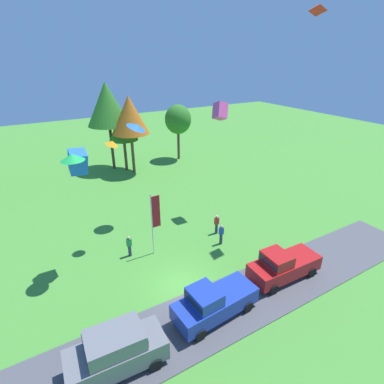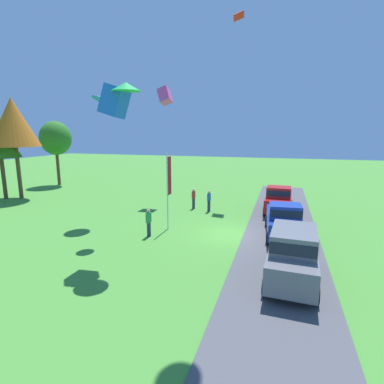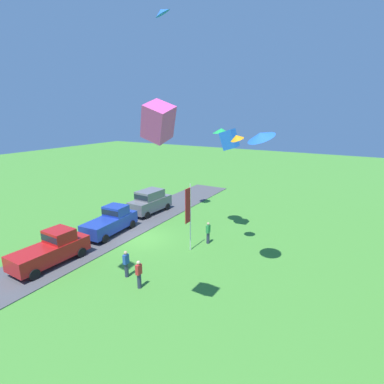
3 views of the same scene
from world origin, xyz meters
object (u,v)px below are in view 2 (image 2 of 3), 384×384
object	(u,v)px
person_on_lawn	(209,201)
flag_banner	(169,181)
car_pickup_by_flagpole	(279,199)
kite_box_near_flag	(115,101)
tree_lone_near	(13,123)
kite_box_trailing_tail	(165,96)
kite_diamond_over_trees	(238,15)
tree_far_right	(56,138)
kite_delta_high_right	(114,99)
person_beside_suv	(194,198)
kite_delta_topmost	(103,99)
car_suv_near_entrance	(293,253)
kite_delta_mid_center	(126,87)
car_pickup_far_end	(284,220)
person_watching_sky	(149,222)

from	to	relation	value
person_on_lawn	flag_banner	xyz separation A→B (m)	(-4.89, 1.53, 2.28)
car_pickup_by_flagpole	kite_box_near_flag	size ratio (longest dim) A/B	3.62
tree_lone_near	kite_box_trailing_tail	size ratio (longest dim) A/B	7.28
kite_box_near_flag	person_on_lawn	bearing A→B (deg)	-15.42
kite_diamond_over_trees	kite_box_trailing_tail	bearing A→B (deg)	118.85
tree_far_right	kite_delta_high_right	bearing A→B (deg)	-130.00
person_beside_suv	kite_delta_topmost	xyz separation A→B (m)	(-4.45, 5.21, 7.67)
person_beside_suv	kite_delta_high_right	size ratio (longest dim) A/B	1.88
flag_banner	kite_box_near_flag	bearing A→B (deg)	166.78
car_suv_near_entrance	kite_delta_high_right	world-z (taller)	kite_delta_high_right
kite_box_trailing_tail	kite_delta_mid_center	bearing A→B (deg)	-166.23
car_pickup_far_end	person_beside_suv	size ratio (longest dim) A/B	3.00
person_on_lawn	kite_delta_topmost	size ratio (longest dim) A/B	1.10
kite_diamond_over_trees	tree_lone_near	bearing A→B (deg)	108.15
tree_lone_near	tree_far_right	size ratio (longest dim) A/B	1.24
car_pickup_by_flagpole	person_watching_sky	distance (m)	10.91
car_suv_near_entrance	kite_delta_topmost	size ratio (longest dim) A/B	3.02
person_on_lawn	kite_box_trailing_tail	size ratio (longest dim) A/B	1.32
kite_delta_high_right	car_suv_near_entrance	bearing A→B (deg)	-109.42
tree_far_right	kite_delta_high_right	size ratio (longest dim) A/B	8.35
car_suv_near_entrance	kite_delta_topmost	xyz separation A→B (m)	(6.37, 12.76, 7.25)
tree_lone_near	tree_far_right	distance (m)	7.80
person_beside_suv	tree_lone_near	bearing A→B (deg)	93.27
person_on_lawn	kite_delta_high_right	world-z (taller)	kite_delta_high_right
car_pickup_far_end	person_on_lawn	xyz separation A→B (m)	(4.62, 5.73, -0.23)
kite_delta_mid_center	kite_box_near_flag	distance (m)	1.12
flag_banner	person_watching_sky	bearing A→B (deg)	162.56
flag_banner	tree_lone_near	bearing A→B (deg)	75.32
car_suv_near_entrance	tree_far_right	world-z (taller)	tree_far_right
person_on_lawn	car_pickup_far_end	bearing A→B (deg)	-128.83
person_on_lawn	tree_far_right	size ratio (longest dim) A/B	0.23
person_beside_suv	kite_box_near_flag	distance (m)	12.06
kite_delta_mid_center	kite_delta_high_right	distance (m)	3.96
person_on_lawn	kite_delta_mid_center	distance (m)	12.35
car_suv_near_entrance	flag_banner	xyz separation A→B (m)	(5.38, 7.62, 1.86)
car_pickup_far_end	car_pickup_by_flagpole	bearing A→B (deg)	3.84
tree_far_right	kite_delta_topmost	size ratio (longest dim) A/B	4.87
person_watching_sky	tree_far_right	xyz separation A→B (m)	(13.76, 18.31, 4.70)
person_beside_suv	kite_diamond_over_trees	bearing A→B (deg)	-24.20
tree_lone_near	flag_banner	distance (m)	18.06
tree_lone_near	car_pickup_far_end	bearing A→B (deg)	-99.79
kite_delta_high_right	kite_delta_topmost	bearing A→B (deg)	41.87
person_beside_suv	person_watching_sky	bearing A→B (deg)	174.76
car_pickup_by_flagpole	kite_delta_topmost	size ratio (longest dim) A/B	3.25
car_pickup_by_flagpole	kite_box_trailing_tail	world-z (taller)	kite_box_trailing_tail
kite_box_trailing_tail	kite_diamond_over_trees	bearing A→B (deg)	-61.15
kite_delta_mid_center	kite_diamond_over_trees	distance (m)	17.84
car_suv_near_entrance	tree_lone_near	distance (m)	27.19
kite_diamond_over_trees	kite_box_near_flag	distance (m)	17.94
flag_banner	kite_box_near_flag	world-z (taller)	kite_box_near_flag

